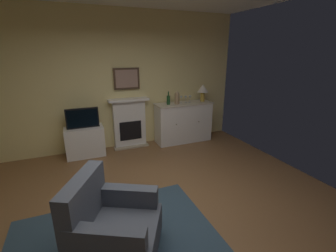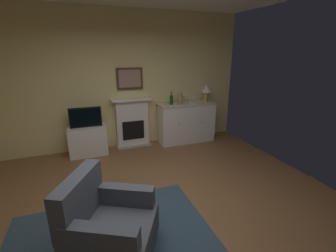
# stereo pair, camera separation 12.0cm
# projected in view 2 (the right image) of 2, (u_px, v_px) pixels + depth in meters

# --- Properties ---
(ground_plane) EXTENTS (5.47, 5.37, 0.10)m
(ground_plane) POSITION_uv_depth(u_px,v_px,m) (162.00, 218.00, 3.11)
(ground_plane) COLOR brown
(ground_plane) RESTS_ON ground
(wall_rear) EXTENTS (5.47, 0.06, 2.91)m
(wall_rear) POSITION_uv_depth(u_px,v_px,m) (121.00, 81.00, 5.02)
(wall_rear) COLOR #EAD68C
(wall_rear) RESTS_ON ground_plane
(area_rug) EXTENTS (2.31, 2.00, 0.02)m
(area_rug) POSITION_uv_depth(u_px,v_px,m) (114.00, 252.00, 2.51)
(area_rug) COLOR #2D4251
(area_rug) RESTS_ON ground_plane
(fireplace_unit) EXTENTS (0.87, 0.30, 1.10)m
(fireplace_unit) POSITION_uv_depth(u_px,v_px,m) (132.00, 122.00, 5.24)
(fireplace_unit) COLOR white
(fireplace_unit) RESTS_ON ground_plane
(framed_picture) EXTENTS (0.55, 0.04, 0.45)m
(framed_picture) POSITION_uv_depth(u_px,v_px,m) (130.00, 78.00, 4.99)
(framed_picture) COLOR #473323
(sideboard_cabinet) EXTENTS (1.33, 0.49, 0.93)m
(sideboard_cabinet) POSITION_uv_depth(u_px,v_px,m) (186.00, 122.00, 5.52)
(sideboard_cabinet) COLOR white
(sideboard_cabinet) RESTS_ON ground_plane
(table_lamp) EXTENTS (0.26, 0.26, 0.40)m
(table_lamp) POSITION_uv_depth(u_px,v_px,m) (206.00, 90.00, 5.46)
(table_lamp) COLOR #B79338
(table_lamp) RESTS_ON sideboard_cabinet
(wine_bottle) EXTENTS (0.08, 0.08, 0.29)m
(wine_bottle) POSITION_uv_depth(u_px,v_px,m) (171.00, 100.00, 5.19)
(wine_bottle) COLOR #193F1E
(wine_bottle) RESTS_ON sideboard_cabinet
(wine_glass_left) EXTENTS (0.07, 0.07, 0.16)m
(wine_glass_left) POSITION_uv_depth(u_px,v_px,m) (184.00, 98.00, 5.32)
(wine_glass_left) COLOR silver
(wine_glass_left) RESTS_ON sideboard_cabinet
(wine_glass_center) EXTENTS (0.07, 0.07, 0.16)m
(wine_glass_center) POSITION_uv_depth(u_px,v_px,m) (189.00, 98.00, 5.34)
(wine_glass_center) COLOR silver
(wine_glass_center) RESTS_ON sideboard_cabinet
(wine_glass_right) EXTENTS (0.07, 0.07, 0.16)m
(wine_glass_right) POSITION_uv_depth(u_px,v_px,m) (193.00, 97.00, 5.39)
(wine_glass_right) COLOR silver
(wine_glass_right) RESTS_ON sideboard_cabinet
(vase_decorative) EXTENTS (0.11, 0.11, 0.28)m
(vase_decorative) POSITION_uv_depth(u_px,v_px,m) (180.00, 98.00, 5.23)
(vase_decorative) COLOR #9E7F5B
(vase_decorative) RESTS_ON sideboard_cabinet
(tv_cabinet) EXTENTS (0.75, 0.42, 0.61)m
(tv_cabinet) POSITION_uv_depth(u_px,v_px,m) (88.00, 140.00, 4.85)
(tv_cabinet) COLOR white
(tv_cabinet) RESTS_ON ground_plane
(tv_set) EXTENTS (0.62, 0.07, 0.40)m
(tv_set) POSITION_uv_depth(u_px,v_px,m) (86.00, 117.00, 4.67)
(tv_set) COLOR black
(tv_set) RESTS_ON tv_cabinet
(armchair) EXTENTS (1.07, 1.05, 0.92)m
(armchair) POSITION_uv_depth(u_px,v_px,m) (107.00, 225.00, 2.38)
(armchair) COLOR #474C56
(armchair) RESTS_ON ground_plane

